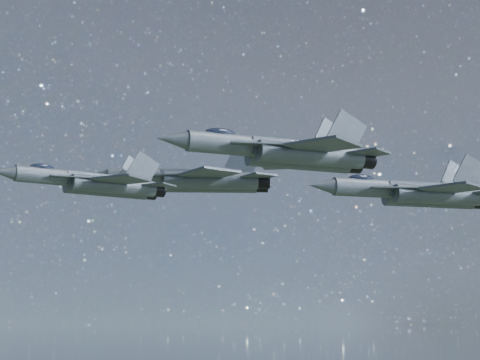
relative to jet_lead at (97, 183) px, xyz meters
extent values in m
cylinder|color=#3A4248|center=(-3.51, -1.33, 0.20)|extent=(6.67, 3.64, 1.39)
cone|color=#3A4248|center=(-7.51, -2.85, 0.20)|extent=(2.44, 1.93, 1.25)
ellipsoid|color=#191F2E|center=(-4.51, -1.71, 0.87)|extent=(2.32, 1.63, 0.69)
cube|color=#3A4248|center=(0.83, 0.31, 0.16)|extent=(7.31, 3.84, 1.16)
cylinder|color=#3A4248|center=(1.48, -0.39, -0.25)|extent=(7.50, 3.96, 1.39)
cylinder|color=#3A4248|center=(0.85, 1.27, -0.25)|extent=(7.50, 3.96, 1.39)
cylinder|color=black|center=(5.32, 1.06, -0.25)|extent=(1.54, 1.61, 1.28)
cylinder|color=black|center=(4.68, 2.73, -0.25)|extent=(1.54, 1.61, 1.28)
cube|color=#3A4248|center=(-1.58, -1.89, 0.09)|extent=(4.74, 1.75, 0.11)
cube|color=#3A4248|center=(-2.43, 0.37, 0.09)|extent=(4.46, 3.27, 0.11)
cube|color=#3A4248|center=(2.07, -2.46, -0.07)|extent=(5.11, 5.02, 0.18)
cube|color=#3A4248|center=(-0.08, 3.21, -0.07)|extent=(4.07, 4.42, 0.18)
cube|color=#3A4248|center=(5.39, -0.15, -0.07)|extent=(3.03, 3.00, 0.13)
cube|color=#3A4248|center=(3.94, 3.69, -0.07)|extent=(2.38, 2.53, 0.13)
cube|color=#3A4248|center=(3.98, 0.31, 1.45)|extent=(3.03, 1.00, 3.18)
cube|color=#3A4248|center=(3.19, 2.40, 1.45)|extent=(2.86, 1.46, 3.18)
cylinder|color=#3A4248|center=(5.32, 12.22, 2.99)|extent=(8.52, 2.82, 1.76)
cone|color=#3A4248|center=(-0.06, 12.92, 2.99)|extent=(2.89, 1.92, 1.58)
ellipsoid|color=#191F2E|center=(3.97, 12.39, 3.83)|extent=(2.82, 1.52, 0.87)
cube|color=#3A4248|center=(11.14, 11.46, 2.93)|extent=(9.41, 2.87, 1.47)
cylinder|color=#3A4248|center=(11.45, 10.28, 2.42)|extent=(9.64, 2.97, 1.76)
cylinder|color=#3A4248|center=(11.74, 12.52, 2.42)|extent=(9.64, 2.97, 1.76)
cylinder|color=black|center=(16.60, 9.61, 2.42)|extent=(1.67, 1.80, 1.63)
cylinder|color=black|center=(16.89, 11.85, 2.42)|extent=(1.67, 1.80, 1.63)
cube|color=#3A4248|center=(7.14, 10.44, 2.85)|extent=(5.97, 3.03, 0.14)
cube|color=#3A4248|center=(7.53, 13.47, 2.85)|extent=(5.94, 1.61, 0.14)
cube|color=#3A4248|center=(10.87, 7.62, 2.65)|extent=(5.93, 6.21, 0.23)
cube|color=#3A4248|center=(11.86, 15.24, 2.65)|extent=(6.40, 6.48, 0.23)
cube|color=#3A4248|center=(15.96, 8.21, 2.65)|extent=(3.49, 3.61, 0.17)
cube|color=#3A4248|center=(16.63, 13.37, 2.65)|extent=(3.78, 3.82, 0.17)
cube|color=#3A4248|center=(14.66, 9.58, 4.57)|extent=(3.88, 1.00, 4.02)
cube|color=#3A4248|center=(15.02, 12.38, 4.57)|extent=(3.94, 0.63, 4.02)
cylinder|color=#3A4248|center=(8.82, -19.55, -0.63)|extent=(6.68, 2.64, 1.38)
cone|color=#3A4248|center=(4.66, -20.39, -0.63)|extent=(2.32, 1.63, 1.24)
ellipsoid|color=#191F2E|center=(7.78, -19.76, 0.04)|extent=(2.24, 1.32, 0.68)
cube|color=#3A4248|center=(13.32, -18.65, -0.67)|extent=(7.36, 2.73, 1.15)
cylinder|color=#3A4248|center=(13.84, -19.44, -1.07)|extent=(7.55, 2.82, 1.38)
cylinder|color=#3A4248|center=(13.49, -17.71, -1.07)|extent=(7.55, 2.82, 1.38)
cylinder|color=black|center=(17.82, -18.64, -1.07)|extent=(1.38, 1.47, 1.27)
cylinder|color=black|center=(17.47, -16.91, -1.07)|extent=(1.38, 1.47, 1.27)
cube|color=#3A4248|center=(10.61, -20.41, -0.73)|extent=(4.60, 1.00, 0.11)
cube|color=#3A4248|center=(10.14, -18.07, -0.73)|extent=(4.62, 2.65, 0.11)
cube|color=#3A4248|center=(14.09, -21.56, -0.89)|extent=(5.05, 5.07, 0.18)
cube|color=#3A4248|center=(12.90, -15.67, -0.89)|extent=(4.48, 4.74, 0.18)
cube|color=#3A4248|center=(17.70, -19.83, -0.89)|extent=(2.98, 3.00, 0.13)
cube|color=#3A4248|center=(16.90, -15.85, -0.89)|extent=(2.63, 2.74, 0.13)
cube|color=#3A4248|center=(16.39, -19.15, 0.61)|extent=(3.07, 0.55, 3.14)
cube|color=#3A4248|center=(15.96, -16.99, 0.61)|extent=(2.99, 0.99, 3.14)
cylinder|color=#3A4248|center=(26.35, 3.32, 0.89)|extent=(8.55, 2.53, 1.78)
cone|color=#3A4248|center=(20.91, 2.82, 0.89)|extent=(2.87, 1.84, 1.59)
ellipsoid|color=#191F2E|center=(24.99, 3.19, 1.74)|extent=(2.81, 1.44, 0.88)
cube|color=#3A4248|center=(32.24, 3.85, 0.83)|extent=(9.45, 2.55, 1.48)
cylinder|color=#3A4248|center=(32.80, 2.76, 0.32)|extent=(9.68, 2.64, 1.78)
cylinder|color=#3A4248|center=(32.59, 5.03, 0.32)|extent=(9.68, 2.64, 1.78)
cylinder|color=black|center=(37.81, 5.51, 0.32)|extent=(1.62, 1.77, 1.64)
cube|color=#3A4248|center=(28.53, 1.97, 0.75)|extent=(6.02, 1.84, 0.14)
cube|color=#3A4248|center=(28.25, 5.03, 0.75)|extent=(6.03, 2.86, 0.14)
cube|color=#3A4248|center=(32.82, 0.02, 0.55)|extent=(6.41, 6.51, 0.23)
cube|color=#3A4248|center=(32.12, 7.73, 0.55)|extent=(6.07, 6.32, 0.23)
cube|color=#3A4248|center=(37.22, 6.94, 0.55)|extent=(3.57, 3.68, 0.17)
cube|color=#3A4248|center=(36.11, 2.78, 2.48)|extent=(3.97, 0.60, 4.05)
cube|color=#3A4248|center=(35.85, 5.61, 2.48)|extent=(3.93, 0.86, 4.05)
camera|label=1|loc=(0.30, -69.15, -12.05)|focal=60.00mm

